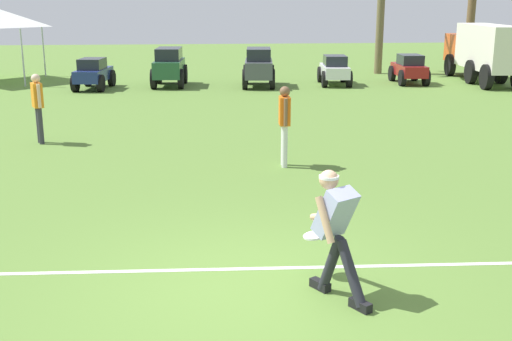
{
  "coord_description": "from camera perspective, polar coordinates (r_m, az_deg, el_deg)",
  "views": [
    {
      "loc": [
        -0.44,
        -6.64,
        3.17
      ],
      "look_at": [
        0.31,
        1.75,
        0.9
      ],
      "focal_mm": 45.0,
      "sensor_mm": 36.0,
      "label": 1
    }
  ],
  "objects": [
    {
      "name": "ground_plane",
      "position": [
        7.38,
        -1.23,
        -10.38
      ],
      "size": [
        80.0,
        80.0,
        0.0
      ],
      "primitive_type": "plane",
      "color": "#597D33"
    },
    {
      "name": "parked_car_slot_b",
      "position": [
        24.23,
        -7.72,
        9.2
      ],
      "size": [
        1.31,
        2.41,
        1.4
      ],
      "color": "#235133",
      "rests_on": "ground_plane"
    },
    {
      "name": "parked_car_slot_a",
      "position": [
        23.96,
        -14.26,
        8.38
      ],
      "size": [
        1.33,
        2.29,
        1.1
      ],
      "color": "navy",
      "rests_on": "ground_plane"
    },
    {
      "name": "box_truck",
      "position": [
        26.72,
        19.49,
        10.08
      ],
      "size": [
        1.78,
        5.98,
        2.2
      ],
      "color": "#CC4C19",
      "rests_on": "ground_plane"
    },
    {
      "name": "parked_car_slot_d",
      "position": [
        24.58,
        6.99,
        8.89
      ],
      "size": [
        1.25,
        2.26,
        1.1
      ],
      "color": "silver",
      "rests_on": "ground_plane"
    },
    {
      "name": "parked_car_slot_c",
      "position": [
        23.9,
        0.24,
        9.25
      ],
      "size": [
        1.37,
        2.43,
        1.4
      ],
      "color": "#474C51",
      "rests_on": "ground_plane"
    },
    {
      "name": "frisbee_in_flight",
      "position": [
        7.53,
        5.26,
        -5.76
      ],
      "size": [
        0.31,
        0.31,
        0.07
      ],
      "color": "white"
    },
    {
      "name": "frisbee_thrower",
      "position": [
        6.93,
        7.08,
        -5.08
      ],
      "size": [
        0.59,
        1.09,
        1.41
      ],
      "color": "#23232D",
      "rests_on": "ground_plane"
    },
    {
      "name": "teammate_near_sideline",
      "position": [
        15.11,
        -18.84,
        5.79
      ],
      "size": [
        0.32,
        0.48,
        1.56
      ],
      "color": "#33333D",
      "rests_on": "ground_plane"
    },
    {
      "name": "teammate_midfield",
      "position": [
        12.31,
        2.55,
        4.63
      ],
      "size": [
        0.21,
        0.49,
        1.56
      ],
      "color": "silver",
      "rests_on": "ground_plane"
    },
    {
      "name": "parked_car_slot_e",
      "position": [
        25.47,
        13.46,
        8.8
      ],
      "size": [
        1.18,
        2.24,
        1.1
      ],
      "color": "maroon",
      "rests_on": "ground_plane"
    },
    {
      "name": "field_line_paint",
      "position": [
        7.84,
        -1.49,
        -8.73
      ],
      "size": [
        25.99,
        1.05,
        0.01
      ],
      "primitive_type": "cube",
      "rotation": [
        0.0,
        0.0,
        -0.04
      ],
      "color": "white",
      "rests_on": "ground_plane"
    }
  ]
}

